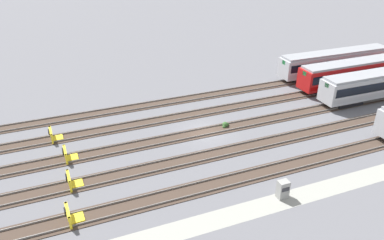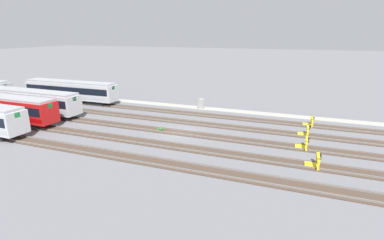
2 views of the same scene
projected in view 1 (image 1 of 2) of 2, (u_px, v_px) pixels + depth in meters
ground_plane at (205, 132)px, 40.78m from camera, size 400.00×400.00×0.00m
service_walkway at (268, 205)px, 30.20m from camera, size 54.00×2.00×0.01m
rail_track_nearest at (244, 177)px, 33.46m from camera, size 90.00×2.23×0.21m
rail_track_near_inner at (223, 152)px, 37.11m from camera, size 90.00×2.23×0.21m
rail_track_middle at (205, 132)px, 40.76m from camera, size 90.00×2.24×0.21m
rail_track_far_inner at (190, 115)px, 44.40m from camera, size 90.00×2.23×0.21m
rail_track_farthest at (177, 100)px, 48.05m from camera, size 90.00×2.23×0.21m
subway_car_front_row_leftmost at (335, 62)px, 55.35m from camera, size 18.05×3.20×3.70m
subway_car_front_row_centre at (383, 83)px, 47.99m from camera, size 18.04×3.07×3.70m
subway_car_front_row_right_inner at (358, 72)px, 51.61m from camera, size 18.02×2.95×3.70m
bumper_stop_nearest_track at (72, 215)px, 28.37m from camera, size 1.38×2.01×1.22m
bumper_stop_near_inner_track at (72, 181)px, 32.17m from camera, size 1.36×2.00×1.22m
bumper_stop_middle_track at (68, 155)px, 35.84m from camera, size 1.35×2.00×1.22m
bumper_stop_far_inner_track at (54, 135)px, 39.16m from camera, size 1.37×2.01×1.22m
electrical_cabinet at (283, 189)px, 30.70m from camera, size 0.90×0.73×1.60m
weed_clump at (225, 125)px, 41.77m from camera, size 0.92×0.70×0.64m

